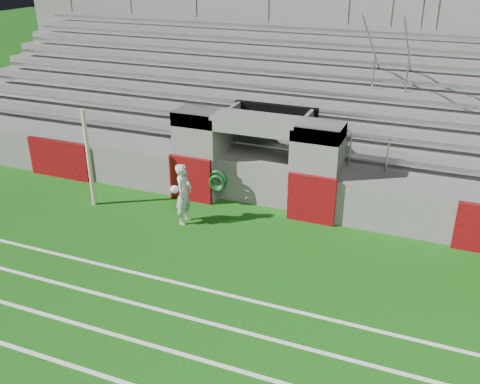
% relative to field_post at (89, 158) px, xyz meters
% --- Properties ---
extents(ground, '(90.00, 90.00, 0.00)m').
position_rel_field_post_xyz_m(ground, '(4.31, -1.67, -1.42)').
color(ground, '#114C0C').
rests_on(ground, ground).
extents(field_post, '(0.11, 0.11, 2.84)m').
position_rel_field_post_xyz_m(field_post, '(0.00, 0.00, 0.00)').
color(field_post, beige).
rests_on(field_post, ground).
extents(stadium_structure, '(26.00, 8.48, 5.42)m').
position_rel_field_post_xyz_m(stadium_structure, '(4.31, 6.30, 0.07)').
color(stadium_structure, '#625F5C').
rests_on(stadium_structure, ground).
extents(goalkeeper_with_ball, '(0.52, 0.63, 1.68)m').
position_rel_field_post_xyz_m(goalkeeper_with_ball, '(2.96, -0.01, -0.57)').
color(goalkeeper_with_ball, '#B8BFC3').
rests_on(goalkeeper_with_ball, ground).
extents(hose_coil, '(0.60, 0.15, 0.64)m').
position_rel_field_post_xyz_m(hose_coil, '(3.37, 1.27, -0.65)').
color(hose_coil, '#0C3F1A').
rests_on(hose_coil, ground).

